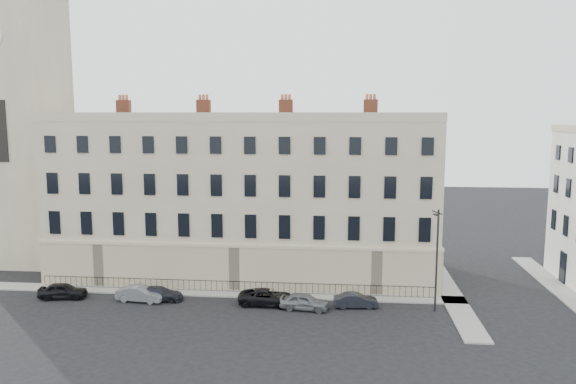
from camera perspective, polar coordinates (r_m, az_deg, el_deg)
name	(u,v)px	position (r m, az deg, el deg)	size (l,w,h in m)	color
ground	(296,317)	(44.78, 0.81, -12.58)	(160.00, 160.00, 0.00)	black
terrace	(246,198)	(55.16, -4.32, -0.58)	(36.22, 12.22, 17.00)	tan
church_tower	(18,84)	(65.07, -25.77, 9.83)	(8.00, 8.13, 44.00)	tan
pavement_terrace	(188,292)	(51.13, -10.12, -9.97)	(48.00, 2.00, 0.12)	gray
pavement_east_return	(448,289)	(53.05, 15.90, -9.49)	(2.00, 24.00, 0.12)	gray
pavement_adjacent	(555,286)	(57.52, 25.50, -8.60)	(2.00, 20.00, 0.12)	gray
railings	(233,287)	(50.45, -5.57, -9.54)	(35.00, 0.04, 0.96)	black
car_a	(63,291)	(52.37, -21.90, -9.29)	(1.61, 4.01, 1.36)	black
car_b	(141,294)	(49.61, -14.75, -9.95)	(1.41, 4.03, 1.33)	slate
car_c	(159,294)	(49.48, -12.94, -10.03)	(1.63, 4.01, 1.16)	#1F202A
car_d	(267,297)	(47.19, -2.14, -10.63)	(2.18, 4.73, 1.31)	black
car_e	(305,301)	(46.14, 1.69, -11.05)	(1.60, 3.98, 1.35)	slate
car_f	(356,300)	(46.93, 6.91, -10.88)	(1.25, 3.60, 1.19)	black
streetlamp	(437,256)	(46.10, 14.87, -6.28)	(0.70, 1.73, 8.26)	#28292D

